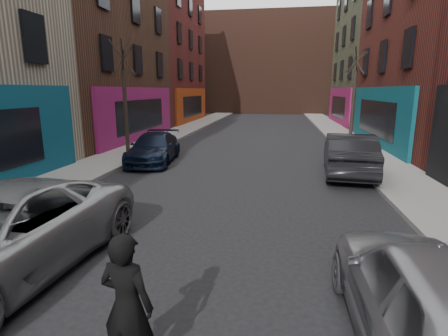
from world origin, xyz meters
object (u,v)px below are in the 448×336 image
(parked_right_end, at_px, (349,154))
(skateboarder, at_px, (127,306))
(tree_right_far, at_px, (354,87))
(parked_left_end, at_px, (154,148))
(tree_left_far, at_px, (124,89))
(parked_right_far, at_px, (442,309))

(parked_right_end, distance_m, skateboarder, 11.85)
(tree_right_far, distance_m, parked_left_end, 13.23)
(tree_left_far, bearing_deg, tree_right_far, 25.82)
(tree_left_far, height_order, tree_right_far, tree_right_far)
(tree_right_far, distance_m, parked_right_far, 19.61)
(parked_left_end, bearing_deg, tree_left_far, 132.48)
(tree_left_far, distance_m, parked_right_far, 16.69)
(tree_right_far, height_order, skateboarder, tree_right_far)
(tree_left_far, xyz_separation_m, skateboarder, (6.26, -13.97, -2.41))
(skateboarder, bearing_deg, tree_right_far, -99.12)
(tree_left_far, distance_m, skateboarder, 15.50)
(parked_right_far, bearing_deg, skateboarder, 11.97)
(tree_left_far, height_order, parked_left_end, tree_left_far)
(parked_left_end, bearing_deg, parked_right_far, -62.70)
(tree_right_far, distance_m, parked_right_end, 9.52)
(parked_left_end, height_order, skateboarder, skateboarder)
(parked_right_end, relative_size, skateboarder, 2.90)
(tree_right_far, bearing_deg, skateboarder, -107.08)
(tree_left_far, relative_size, parked_right_end, 1.29)
(parked_right_far, bearing_deg, parked_right_end, -94.06)
(tree_left_far, distance_m, parked_right_end, 11.33)
(parked_left_end, bearing_deg, tree_right_far, 30.67)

